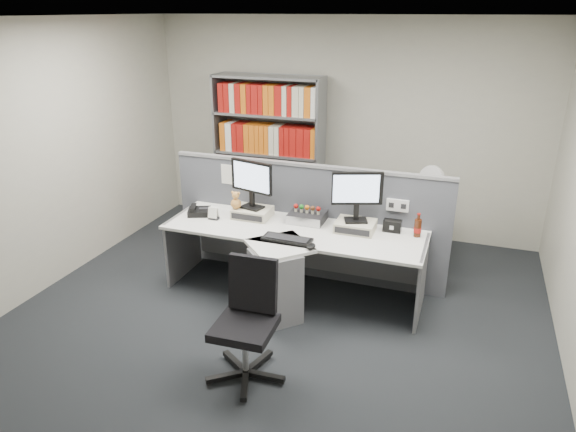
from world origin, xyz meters
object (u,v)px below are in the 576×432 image
at_px(monitor_left, 252,180).
at_px(office_chair, 248,317).
at_px(speaker, 392,226).
at_px(desktop_pc, 307,217).
at_px(monitor_right, 357,192).
at_px(keyboard, 287,239).
at_px(desk, 286,262).
at_px(filing_cabinet, 426,235).
at_px(desk_calendar, 214,214).
at_px(desk_phone, 199,211).
at_px(shelving_unit, 269,156).
at_px(mouse, 311,246).
at_px(cola_bottle, 418,228).
at_px(desk_fan, 431,181).

relative_size(monitor_left, office_chair, 0.53).
distance_m(speaker, office_chair, 1.83).
bearing_deg(monitor_left, desktop_pc, 8.30).
relative_size(monitor_right, keyboard, 1.05).
height_order(desk, filing_cabinet, desk).
bearing_deg(desk_calendar, desk_phone, 162.97).
distance_m(shelving_unit, office_chair, 3.15).
bearing_deg(mouse, keyboard, 159.63).
bearing_deg(office_chair, desk, 94.11).
bearing_deg(desk, cola_bottle, 20.63).
bearing_deg(desktop_pc, shelving_unit, 124.95).
height_order(desk, desktop_pc, desktop_pc).
bearing_deg(cola_bottle, desk, -159.37).
relative_size(monitor_left, desktop_pc, 1.41).
bearing_deg(mouse, filing_cabinet, 60.10).
height_order(keyboard, office_chair, office_chair).
bearing_deg(filing_cabinet, desk_fan, -90.00).
bearing_deg(speaker, cola_bottle, -10.33).
height_order(cola_bottle, filing_cabinet, cola_bottle).
bearing_deg(keyboard, office_chair, -87.46).
height_order(monitor_left, monitor_right, monitor_left).
relative_size(shelving_unit, office_chair, 2.10).
distance_m(desk_phone, desk_fan, 2.56).
bearing_deg(desk_fan, shelving_unit, 167.92).
bearing_deg(monitor_left, mouse, -34.00).
bearing_deg(desk_phone, filing_cabinet, 26.63).
bearing_deg(shelving_unit, desk_fan, -12.08).
xyz_separation_m(keyboard, cola_bottle, (1.14, 0.51, 0.07)).
relative_size(speaker, cola_bottle, 0.74).
relative_size(desk, mouse, 20.92).
distance_m(desktop_pc, filing_cabinet, 1.53).
bearing_deg(desk_fan, desk_calendar, -149.75).
relative_size(monitor_left, speaker, 2.89).
distance_m(cola_bottle, desk_fan, 0.97).
xyz_separation_m(monitor_left, desk_phone, (-0.57, -0.13, -0.37)).
bearing_deg(keyboard, desk_calendar, 164.02).
xyz_separation_m(monitor_left, desktop_pc, (0.58, 0.08, -0.36)).
xyz_separation_m(desk_fan, office_chair, (-1.12, -2.51, -0.48)).
bearing_deg(monitor_right, office_chair, -108.73).
relative_size(cola_bottle, desk_fan, 0.50).
xyz_separation_m(desk_calendar, desk_fan, (2.07, 1.21, 0.22)).
relative_size(desk, shelving_unit, 1.30).
xyz_separation_m(monitor_right, desk_fan, (0.61, 1.02, -0.13)).
bearing_deg(desk_fan, office_chair, -114.05).
xyz_separation_m(desktop_pc, desk_phone, (-1.14, -0.21, -0.01)).
distance_m(desktop_pc, keyboard, 0.54).
relative_size(desk, cola_bottle, 11.00).
xyz_separation_m(desk_phone, desk_calendar, (0.21, -0.06, 0.02)).
bearing_deg(filing_cabinet, monitor_right, -121.12).
xyz_separation_m(desktop_pc, speaker, (0.87, 0.02, 0.01)).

